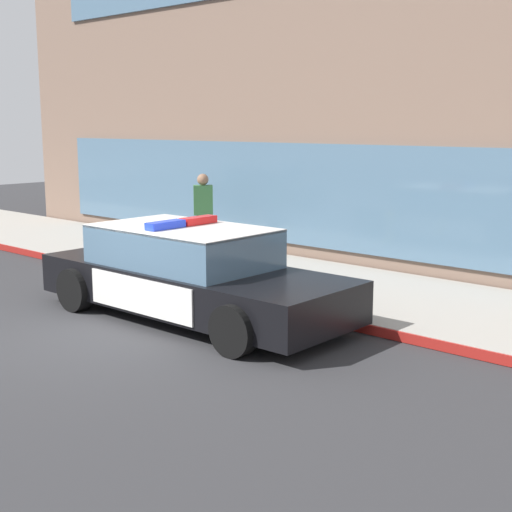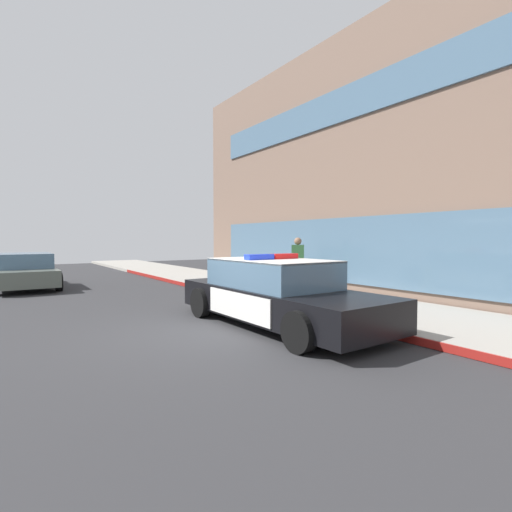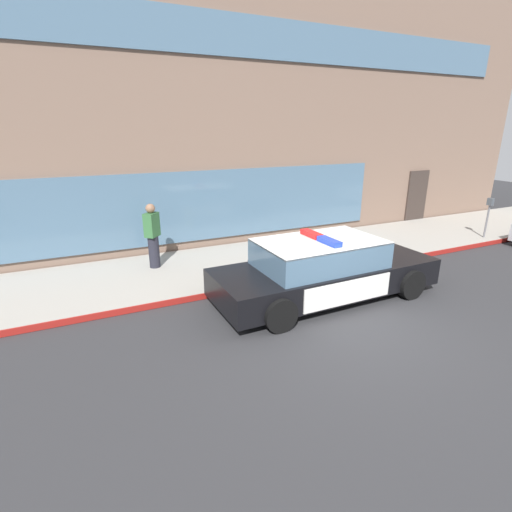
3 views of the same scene
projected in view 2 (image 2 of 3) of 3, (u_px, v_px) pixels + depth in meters
name	position (u px, v px, depth m)	size (l,w,h in m)	color
ground	(211.00, 330.00, 7.51)	(48.00, 48.00, 0.00)	#303033
sidewalk	(352.00, 306.00, 9.82)	(48.00, 3.38, 0.15)	#A39E93
curb_red_paint	(303.00, 313.00, 8.86)	(28.80, 0.04, 0.14)	maroon
storefront_building	(506.00, 165.00, 12.55)	(23.44, 9.43, 8.51)	#7A6051
police_cruiser	(276.00, 293.00, 7.96)	(5.18, 2.13, 1.49)	black
fire_hydrant	(300.00, 290.00, 9.70)	(0.34, 0.39, 0.73)	gold
car_far_lane	(26.00, 271.00, 13.94)	(4.52, 2.06, 1.29)	#596056
pedestrian_on_sidewalk	(298.00, 264.00, 12.37)	(0.46, 0.47, 1.71)	#23232D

